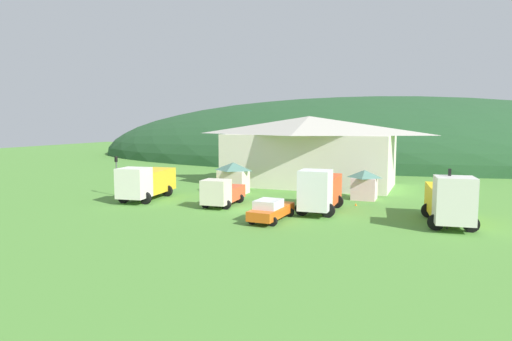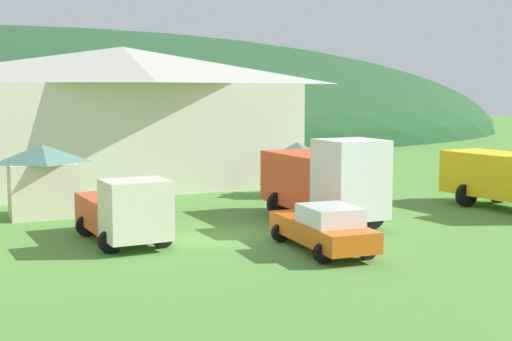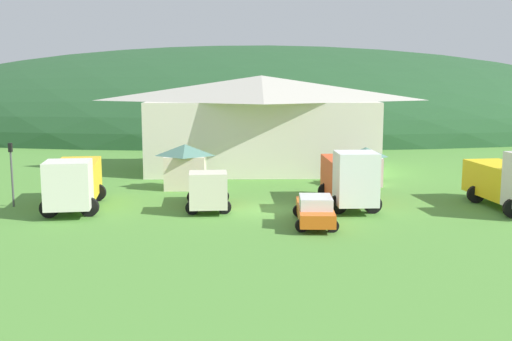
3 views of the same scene
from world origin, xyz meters
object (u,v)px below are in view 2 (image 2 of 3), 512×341
Objects in this scene: play_shed_cream at (43,180)px; light_truck_cream at (125,211)px; play_shed_pink at (297,168)px; traffic_cone_near_pickup at (327,206)px; service_pickup_orange at (324,228)px; heavy_rig_white at (325,179)px; depot_building at (124,115)px.

play_shed_cream reaches higher than light_truck_cream.
traffic_cone_near_pickup is at bearing -92.70° from play_shed_pink.
play_shed_pink is at bearing 87.30° from traffic_cone_near_pickup.
service_pickup_orange is (6.03, -3.97, -0.39)m from light_truck_cream.
heavy_rig_white is (10.66, -6.21, 0.20)m from play_shed_cream.
light_truck_cream is (-11.09, -8.14, -0.24)m from play_shed_pink.
traffic_cone_near_pickup is (4.89, 8.51, -0.83)m from service_pickup_orange.
play_shed_pink is 13.76m from light_truck_cream.
depot_building reaches higher than play_shed_pink.
heavy_rig_white is (-2.46, -7.51, 0.41)m from play_shed_pink.
depot_building is at bearing -163.53° from heavy_rig_white.
service_pickup_orange is at bearing 52.88° from light_truck_cream.
play_shed_pink is (7.47, -7.39, -2.68)m from depot_building.
heavy_rig_white reaches higher than service_pickup_orange.
service_pickup_orange is at bearing -112.69° from play_shed_pink.
play_shed_pink is at bearing -44.68° from depot_building.
play_shed_pink is 3.88m from traffic_cone_near_pickup.
depot_building is 3.64× the size of light_truck_cream.
service_pickup_orange is 10.45× the size of traffic_cone_near_pickup.
play_shed_pink is at bearing 5.65° from play_shed_cream.
play_shed_pink reaches higher than service_pickup_orange.
light_truck_cream is 11.89m from traffic_cone_near_pickup.
depot_building is at bearing -170.55° from service_pickup_orange.
play_shed_pink is at bearing 159.71° from service_pickup_orange.
heavy_rig_white is at bearing -120.32° from traffic_cone_near_pickup.
heavy_rig_white is 1.32× the size of service_pickup_orange.
depot_building is at bearing 56.99° from play_shed_cream.
play_shed_cream is at bearing -123.01° from depot_building.
depot_building is 10.65m from play_shed_cream.
play_shed_cream is 0.58× the size of light_truck_cream.
depot_building is 16.21m from light_truck_cream.
heavy_rig_white reaches higher than play_shed_pink.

